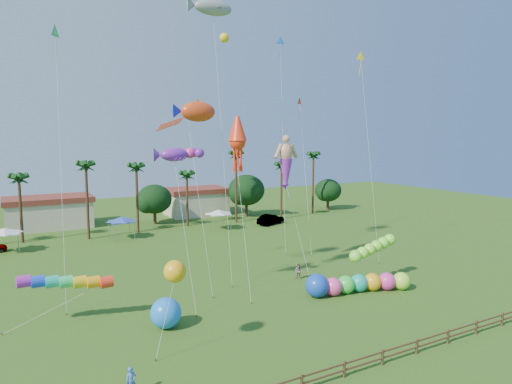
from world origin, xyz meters
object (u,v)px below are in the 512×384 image
caterpillar_inflatable (354,284)px  blue_ball (166,313)px  car_b (271,219)px  spectator_b (299,271)px  spectator_a (131,381)px

caterpillar_inflatable → blue_ball: bearing=-168.9°
car_b → spectator_b: bearing=132.9°
car_b → blue_ball: bearing=116.3°
spectator_b → blue_ball: size_ratio=0.70×
car_b → blue_ball: blue_ball is taller
spectator_a → blue_ball: 8.73m
caterpillar_inflatable → spectator_a: bearing=-148.6°
spectator_a → spectator_b: size_ratio=0.99×
spectator_b → blue_ball: bearing=-106.3°
spectator_b → blue_ball: blue_ball is taller
spectator_a → blue_ball: bearing=56.6°
car_b → spectator_a: size_ratio=3.17×
car_b → caterpillar_inflatable: 32.51m
spectator_a → car_b: bearing=47.0°
spectator_b → blue_ball: 15.71m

